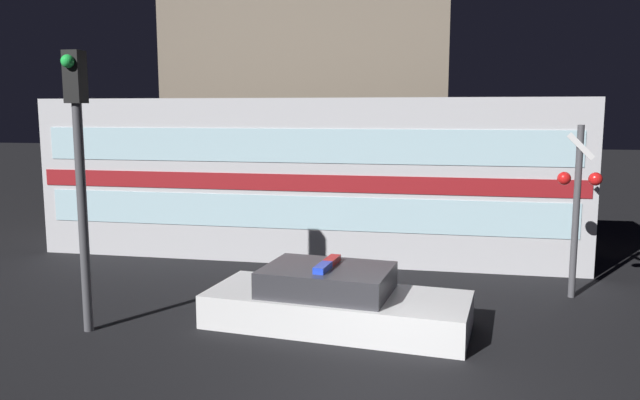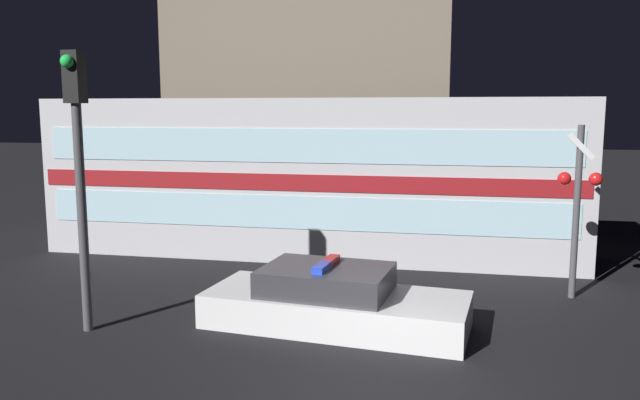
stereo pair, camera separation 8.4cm
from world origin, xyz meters
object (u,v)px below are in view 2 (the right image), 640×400
Objects in this scene: police_car at (334,302)px; train at (309,177)px; crossing_signal_near at (578,199)px; traffic_light_corner at (79,158)px.

train is at bearing 113.36° from police_car.
train reaches higher than crossing_signal_near.
train is 2.91× the size of traffic_light_corner.
police_car is 1.36× the size of crossing_signal_near.
traffic_light_corner is (-9.09, -3.86, 1.03)m from crossing_signal_near.
crossing_signal_near is at bearing 23.01° from traffic_light_corner.
traffic_light_corner is at bearing -110.37° from train.
police_car is (1.77, -5.86, -1.70)m from train.
police_car is at bearing 14.82° from traffic_light_corner.
crossing_signal_near is at bearing -25.97° from train.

